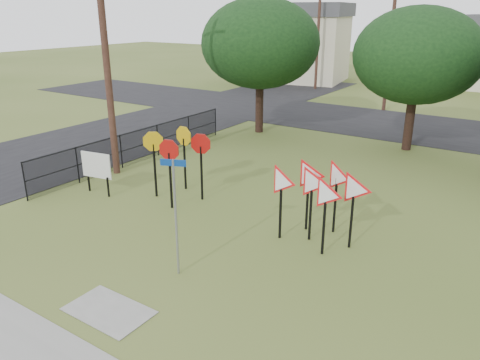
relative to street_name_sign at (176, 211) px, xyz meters
name	(u,v)px	position (x,y,z in m)	size (l,w,h in m)	color
ground	(177,267)	(-0.25, 0.24, -1.80)	(140.00, 140.00, 0.00)	#445620
sidewalk	(39,356)	(-0.25, -3.96, -1.79)	(30.00, 1.60, 0.02)	gray
street_left	(133,131)	(-12.25, 10.24, -1.79)	(8.00, 50.00, 0.02)	black
street_far	(395,125)	(-0.25, 20.24, -1.79)	(60.00, 8.00, 0.02)	black
curb_pad	(109,311)	(-0.25, -2.16, -1.79)	(2.00, 1.20, 0.02)	gray
street_name_sign	(176,211)	(0.00, 0.00, 0.00)	(0.61, 0.28, 3.15)	gray
stop_sign_cluster	(177,150)	(-3.46, 4.05, 0.05)	(2.30, 1.87, 2.50)	black
yield_sign_cluster	(319,186)	(2.19, 3.79, -0.06)	(3.02, 1.76, 2.36)	black
info_board	(96,167)	(-6.25, 2.68, -0.73)	(1.28, 0.26, 1.61)	black
utility_pole_main	(106,46)	(-7.49, 4.73, 3.41)	(3.55, 0.33, 10.00)	#492C21
far_pole_a	(391,41)	(-2.25, 24.24, 2.80)	(1.40, 0.24, 9.00)	#492C21
far_pole_c	(318,34)	(-10.25, 30.24, 2.80)	(1.40, 0.24, 9.00)	#492C21
fence_run	(140,145)	(-7.85, 6.49, -1.01)	(0.05, 11.55, 1.50)	black
house_left	(297,42)	(-14.25, 34.24, 1.85)	(10.58, 8.88, 7.20)	beige
tree_near_left	(260,44)	(-6.25, 14.24, 3.06)	(6.40, 6.40, 7.27)	black
tree_near_mid	(418,56)	(1.75, 15.24, 2.74)	(6.00, 6.00, 6.80)	black
tree_far_left	(258,26)	(-16.25, 30.24, 3.37)	(6.80, 6.80, 7.73)	black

